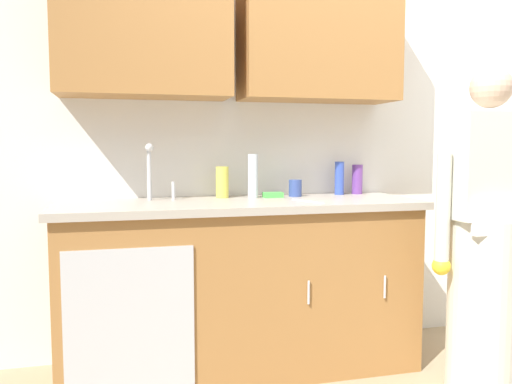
# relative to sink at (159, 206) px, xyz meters

# --- Properties ---
(kitchen_wall_with_uppers) EXTENTS (4.80, 0.44, 2.70)m
(kitchen_wall_with_uppers) POSITION_rel_sink_xyz_m (0.85, 0.29, 0.55)
(kitchen_wall_with_uppers) COLOR silver
(kitchen_wall_with_uppers) RESTS_ON ground
(counter_cabinet) EXTENTS (1.90, 0.62, 0.90)m
(counter_cabinet) POSITION_rel_sink_xyz_m (0.44, -0.01, -0.48)
(counter_cabinet) COLOR #9E6B38
(counter_cabinet) RESTS_ON ground
(countertop) EXTENTS (1.96, 0.66, 0.04)m
(countertop) POSITION_rel_sink_xyz_m (0.44, -0.01, -0.01)
(countertop) COLOR #A8A093
(countertop) RESTS_ON counter_cabinet
(sink) EXTENTS (0.50, 0.36, 0.35)m
(sink) POSITION_rel_sink_xyz_m (0.00, 0.00, 0.00)
(sink) COLOR #B7BABF
(sink) RESTS_ON counter_cabinet
(person_at_sink) EXTENTS (0.55, 0.34, 1.62)m
(person_at_sink) POSITION_rel_sink_xyz_m (1.56, -0.57, -0.23)
(person_at_sink) COLOR white
(person_at_sink) RESTS_ON ground
(bottle_water_tall) EXTENTS (0.07, 0.07, 0.18)m
(bottle_water_tall) POSITION_rel_sink_xyz_m (0.37, 0.18, 0.10)
(bottle_water_tall) COLOR #D8D14C
(bottle_water_tall) RESTS_ON countertop
(bottle_soap) EXTENTS (0.06, 0.06, 0.25)m
(bottle_soap) POSITION_rel_sink_xyz_m (0.55, 0.14, 0.14)
(bottle_soap) COLOR silver
(bottle_soap) RESTS_ON countertop
(bottle_dish_liquid) EXTENTS (0.06, 0.06, 0.20)m
(bottle_dish_liquid) POSITION_rel_sink_xyz_m (1.11, 0.20, 0.12)
(bottle_dish_liquid) COLOR #334CB2
(bottle_dish_liquid) RESTS_ON countertop
(bottle_water_short) EXTENTS (0.07, 0.07, 0.18)m
(bottle_water_short) POSITION_rel_sink_xyz_m (1.24, 0.22, 0.11)
(bottle_water_short) COLOR #66388C
(bottle_water_short) RESTS_ON countertop
(cup_by_sink) EXTENTS (0.08, 0.08, 0.10)m
(cup_by_sink) POSITION_rel_sink_xyz_m (0.81, 0.16, 0.06)
(cup_by_sink) COLOR #33478C
(cup_by_sink) RESTS_ON countertop
(knife_on_counter) EXTENTS (0.11, 0.23, 0.01)m
(knife_on_counter) POSITION_rel_sink_xyz_m (0.78, -0.14, 0.02)
(knife_on_counter) COLOR silver
(knife_on_counter) RESTS_ON countertop
(sponge) EXTENTS (0.11, 0.07, 0.03)m
(sponge) POSITION_rel_sink_xyz_m (0.66, 0.13, 0.03)
(sponge) COLOR #4CBF4C
(sponge) RESTS_ON countertop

